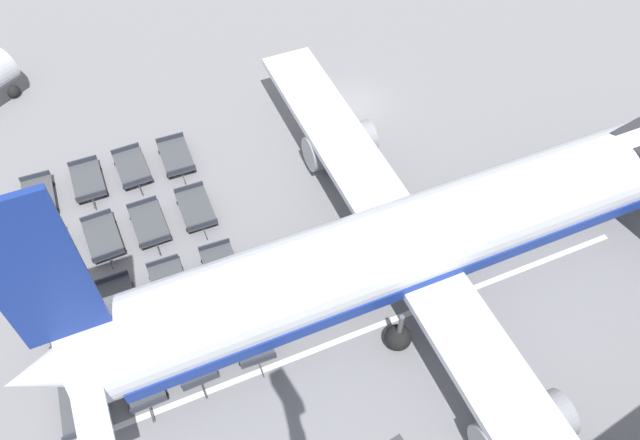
{
  "coord_description": "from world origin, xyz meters",
  "views": [
    {
      "loc": [
        26.41,
        -18.8,
        27.6
      ],
      "look_at": [
        8.4,
        -7.71,
        1.5
      ],
      "focal_mm": 35.0,
      "sensor_mm": 36.0,
      "label": 1
    }
  ],
  "objects_px": {
    "baggage_dolly_row_near_col_d": "(80,404)",
    "baggage_dolly_row_mid_a_col_b": "(103,238)",
    "baggage_dolly_row_mid_b_col_a": "(132,168)",
    "baggage_dolly_row_far_col_a": "(176,157)",
    "baggage_dolly_row_near_col_a": "(39,197)",
    "baggage_dolly_row_mid_b_col_c": "(170,286)",
    "baggage_dolly_row_far_col_c": "(222,269)",
    "baggage_dolly_row_mid_b_col_d": "(192,357)",
    "baggage_dolly_row_far_col_d": "(250,336)",
    "airplane": "(429,237)",
    "baggage_dolly_row_mid_a_col_c": "(119,303)",
    "baggage_dolly_row_mid_a_col_d": "(141,378)",
    "baggage_dolly_row_mid_a_col_a": "(88,181)",
    "baggage_dolly_row_mid_b_col_b": "(149,224)",
    "baggage_dolly_row_near_col_c": "(64,320)",
    "baggage_dolly_row_near_col_b": "(52,254)",
    "baggage_dolly_row_far_col_b": "(196,209)"
  },
  "relations": [
    {
      "from": "baggage_dolly_row_mid_a_col_d",
      "to": "baggage_dolly_row_far_col_d",
      "type": "xyz_separation_m",
      "value": [
        0.71,
        5.33,
        0.0
      ]
    },
    {
      "from": "baggage_dolly_row_near_col_a",
      "to": "baggage_dolly_row_far_col_a",
      "type": "relative_size",
      "value": 1.0
    },
    {
      "from": "baggage_dolly_row_near_col_a",
      "to": "baggage_dolly_row_near_col_c",
      "type": "height_order",
      "value": "same"
    },
    {
      "from": "baggage_dolly_row_mid_b_col_a",
      "to": "baggage_dolly_row_far_col_a",
      "type": "height_order",
      "value": "same"
    },
    {
      "from": "baggage_dolly_row_mid_a_col_d",
      "to": "baggage_dolly_row_mid_b_col_c",
      "type": "distance_m",
      "value": 5.13
    },
    {
      "from": "baggage_dolly_row_far_col_c",
      "to": "baggage_dolly_row_mid_b_col_c",
      "type": "bearing_deg",
      "value": -99.67
    },
    {
      "from": "baggage_dolly_row_mid_a_col_c",
      "to": "baggage_dolly_row_near_col_b",
      "type": "bearing_deg",
      "value": -157.68
    },
    {
      "from": "baggage_dolly_row_far_col_a",
      "to": "baggage_dolly_row_far_col_d",
      "type": "xyz_separation_m",
      "value": [
        13.28,
        -1.84,
        0.0
      ]
    },
    {
      "from": "baggage_dolly_row_mid_b_col_d",
      "to": "baggage_dolly_row_far_col_a",
      "type": "bearing_deg",
      "value": 159.77
    },
    {
      "from": "baggage_dolly_row_mid_a_col_a",
      "to": "baggage_dolly_row_mid_a_col_b",
      "type": "height_order",
      "value": "same"
    },
    {
      "from": "baggage_dolly_row_mid_a_col_c",
      "to": "baggage_dolly_row_far_col_b",
      "type": "distance_m",
      "value": 6.99
    },
    {
      "from": "baggage_dolly_row_near_col_c",
      "to": "baggage_dolly_row_mid_b_col_b",
      "type": "xyz_separation_m",
      "value": [
        -3.56,
        5.89,
        0.0
      ]
    },
    {
      "from": "baggage_dolly_row_mid_b_col_d",
      "to": "baggage_dolly_row_far_col_c",
      "type": "xyz_separation_m",
      "value": [
        -3.81,
        3.45,
        0.0
      ]
    },
    {
      "from": "baggage_dolly_row_mid_a_col_c",
      "to": "baggage_dolly_row_mid_b_col_c",
      "type": "bearing_deg",
      "value": 81.64
    },
    {
      "from": "baggage_dolly_row_far_col_d",
      "to": "baggage_dolly_row_far_col_a",
      "type": "bearing_deg",
      "value": 172.09
    },
    {
      "from": "baggage_dolly_row_mid_a_col_b",
      "to": "baggage_dolly_row_mid_b_col_a",
      "type": "bearing_deg",
      "value": 141.96
    },
    {
      "from": "baggage_dolly_row_near_col_c",
      "to": "baggage_dolly_row_mid_a_col_a",
      "type": "distance_m",
      "value": 9.43
    },
    {
      "from": "airplane",
      "to": "baggage_dolly_row_mid_b_col_a",
      "type": "distance_m",
      "value": 18.5
    },
    {
      "from": "airplane",
      "to": "baggage_dolly_row_near_col_a",
      "type": "distance_m",
      "value": 22.4
    },
    {
      "from": "baggage_dolly_row_mid_a_col_d",
      "to": "baggage_dolly_row_far_col_a",
      "type": "relative_size",
      "value": 1.0
    },
    {
      "from": "baggage_dolly_row_near_col_b",
      "to": "baggage_dolly_row_mid_b_col_a",
      "type": "distance_m",
      "value": 7.09
    },
    {
      "from": "baggage_dolly_row_near_col_d",
      "to": "baggage_dolly_row_far_col_a",
      "type": "distance_m",
      "value": 15.83
    },
    {
      "from": "baggage_dolly_row_near_col_d",
      "to": "baggage_dolly_row_mid_a_col_b",
      "type": "height_order",
      "value": "same"
    },
    {
      "from": "baggage_dolly_row_mid_a_col_b",
      "to": "baggage_dolly_row_far_col_a",
      "type": "height_order",
      "value": "same"
    },
    {
      "from": "baggage_dolly_row_mid_b_col_b",
      "to": "baggage_dolly_row_mid_b_col_d",
      "type": "distance_m",
      "value": 8.8
    },
    {
      "from": "baggage_dolly_row_far_col_c",
      "to": "airplane",
      "type": "bearing_deg",
      "value": 57.61
    },
    {
      "from": "baggage_dolly_row_mid_a_col_d",
      "to": "baggage_dolly_row_near_col_b",
      "type": "bearing_deg",
      "value": -171.15
    },
    {
      "from": "baggage_dolly_row_near_col_b",
      "to": "baggage_dolly_row_far_col_a",
      "type": "distance_m",
      "value": 9.22
    },
    {
      "from": "baggage_dolly_row_near_col_a",
      "to": "baggage_dolly_row_near_col_c",
      "type": "distance_m",
      "value": 8.88
    },
    {
      "from": "baggage_dolly_row_near_col_b",
      "to": "baggage_dolly_row_mid_a_col_c",
      "type": "height_order",
      "value": "same"
    },
    {
      "from": "baggage_dolly_row_mid_b_col_a",
      "to": "baggage_dolly_row_far_col_c",
      "type": "distance_m",
      "value": 9.6
    },
    {
      "from": "baggage_dolly_row_mid_b_col_c",
      "to": "baggage_dolly_row_far_col_b",
      "type": "relative_size",
      "value": 1.0
    },
    {
      "from": "baggage_dolly_row_mid_a_col_d",
      "to": "baggage_dolly_row_far_col_c",
      "type": "bearing_deg",
      "value": 121.21
    },
    {
      "from": "baggage_dolly_row_near_col_c",
      "to": "baggage_dolly_row_far_col_d",
      "type": "distance_m",
      "value": 9.32
    },
    {
      "from": "baggage_dolly_row_near_col_a",
      "to": "baggage_dolly_row_mid_a_col_a",
      "type": "relative_size",
      "value": 1.0
    },
    {
      "from": "baggage_dolly_row_far_col_c",
      "to": "baggage_dolly_row_far_col_a",
      "type": "bearing_deg",
      "value": 172.0
    },
    {
      "from": "baggage_dolly_row_near_col_c",
      "to": "baggage_dolly_row_near_col_d",
      "type": "bearing_deg",
      "value": -8.5
    },
    {
      "from": "baggage_dolly_row_near_col_a",
      "to": "baggage_dolly_row_mid_b_col_c",
      "type": "xyz_separation_m",
      "value": [
        9.65,
        4.05,
        0.0
      ]
    },
    {
      "from": "baggage_dolly_row_near_col_b",
      "to": "baggage_dolly_row_far_col_c",
      "type": "bearing_deg",
      "value": 52.12
    },
    {
      "from": "baggage_dolly_row_near_col_d",
      "to": "baggage_dolly_row_mid_b_col_b",
      "type": "distance_m",
      "value": 10.51
    },
    {
      "from": "baggage_dolly_row_near_col_d",
      "to": "baggage_dolly_row_mid_a_col_b",
      "type": "xyz_separation_m",
      "value": [
        -8.62,
        4.06,
        0.0
      ]
    },
    {
      "from": "airplane",
      "to": "baggage_dolly_row_near_col_a",
      "type": "height_order",
      "value": "airplane"
    },
    {
      "from": "baggage_dolly_row_near_col_a",
      "to": "baggage_dolly_row_near_col_d",
      "type": "height_order",
      "value": "same"
    },
    {
      "from": "baggage_dolly_row_mid_b_col_d",
      "to": "baggage_dolly_row_far_col_a",
      "type": "relative_size",
      "value": 1.0
    },
    {
      "from": "baggage_dolly_row_mid_a_col_d",
      "to": "baggage_dolly_row_mid_b_col_b",
      "type": "bearing_deg",
      "value": 155.9
    },
    {
      "from": "baggage_dolly_row_mid_b_col_c",
      "to": "baggage_dolly_row_far_col_d",
      "type": "relative_size",
      "value": 1.0
    },
    {
      "from": "baggage_dolly_row_mid_a_col_a",
      "to": "baggage_dolly_row_mid_b_col_b",
      "type": "bearing_deg",
      "value": 20.58
    },
    {
      "from": "airplane",
      "to": "baggage_dolly_row_mid_a_col_d",
      "type": "relative_size",
      "value": 10.34
    },
    {
      "from": "baggage_dolly_row_mid_a_col_a",
      "to": "airplane",
      "type": "bearing_deg",
      "value": 39.68
    },
    {
      "from": "baggage_dolly_row_mid_b_col_d",
      "to": "baggage_dolly_row_far_col_d",
      "type": "xyz_separation_m",
      "value": [
        0.48,
        2.87,
        0.0
      ]
    }
  ]
}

